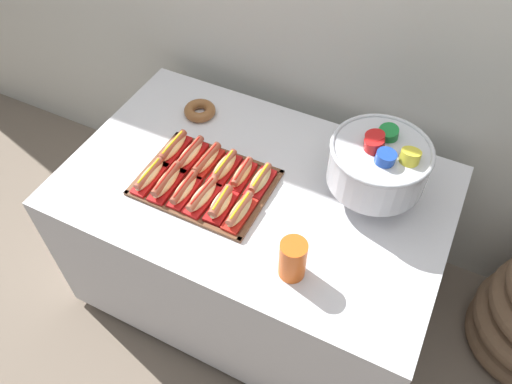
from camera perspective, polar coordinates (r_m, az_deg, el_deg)
The scene contains 18 objects.
ground_plane at distance 2.45m, azimuth -0.09°, elevation -10.65°, with size 10.00×10.00×0.00m, color #7A6B5B.
buffet_table at distance 2.12m, azimuth -0.11°, elevation -5.42°, with size 1.42×0.91×0.74m.
serving_tray at distance 1.85m, azimuth -5.80°, elevation 1.04°, with size 0.48×0.36×0.01m.
hot_dog_0 at distance 1.87m, azimuth -12.12°, elevation 1.83°, with size 0.06×0.18×0.06m.
hot_dog_1 at distance 1.83m, azimuth -10.22°, elevation 1.14°, with size 0.07×0.18×0.06m.
hot_dog_2 at distance 1.80m, azimuth -8.22°, elevation 0.28°, with size 0.06×0.17×0.06m.
hot_dog_3 at distance 1.77m, azimuth -6.17°, elevation -0.51°, with size 0.08×0.18×0.06m.
hot_dog_4 at distance 1.74m, azimuth -4.05°, elevation -1.34°, with size 0.07×0.16×0.06m.
hot_dog_5 at distance 1.72m, azimuth -1.87°, elevation -2.21°, with size 0.06×0.17×0.06m.
hot_dog_6 at distance 1.95m, azimuth -9.42°, elevation 5.10°, with size 0.06×0.18×0.06m.
hot_dog_7 at distance 1.92m, azimuth -7.53°, elevation 4.40°, with size 0.06×0.18×0.06m.
hot_dog_8 at distance 1.89m, azimuth -5.60°, elevation 3.72°, with size 0.06×0.18×0.06m.
hot_dog_9 at distance 1.86m, azimuth -3.60°, elevation 2.94°, with size 0.07×0.17×0.06m.
hot_dog_10 at distance 1.84m, azimuth -1.54°, elevation 2.17°, with size 0.06×0.16×0.06m.
hot_dog_11 at distance 1.81m, azimuth 0.56°, elevation 1.43°, with size 0.07×0.16×0.06m.
punch_bowl at distance 1.73m, azimuth 13.93°, elevation 3.23°, with size 0.35×0.35×0.28m.
cup_stack at distance 1.56m, azimuth 4.24°, elevation -7.72°, with size 0.09×0.09×0.15m.
donut at distance 2.12m, azimuth -6.48°, elevation 9.27°, with size 0.13×0.13×0.04m.
Camera 1 is at (0.54, -1.08, 2.13)m, focal length 34.82 mm.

